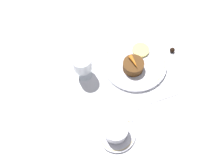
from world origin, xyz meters
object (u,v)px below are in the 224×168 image
coffee_cup (116,130)px  wine_glass (83,64)px  dinner_plate (135,63)px  fork (152,102)px  dessert_cake (134,66)px

coffee_cup → wine_glass: wine_glass is taller
dinner_plate → coffee_cup: (-0.24, 0.18, 0.03)m
coffee_cup → wine_glass: bearing=6.2°
coffee_cup → fork: (0.06, -0.17, -0.04)m
wine_glass → fork: (-0.21, -0.20, -0.07)m
coffee_cup → fork: 0.19m
coffee_cup → dessert_cake: (0.21, -0.16, -0.01)m
dinner_plate → dessert_cake: size_ratio=3.15×
dinner_plate → dessert_cake: dessert_cake is taller
fork → dessert_cake: (0.15, 0.01, 0.03)m
wine_glass → dessert_cake: (-0.05, -0.19, -0.04)m
wine_glass → dessert_cake: 0.20m
dinner_plate → coffee_cup: coffee_cup is taller
wine_glass → dessert_cake: bearing=-105.7°
dinner_plate → wine_glass: size_ratio=2.35×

